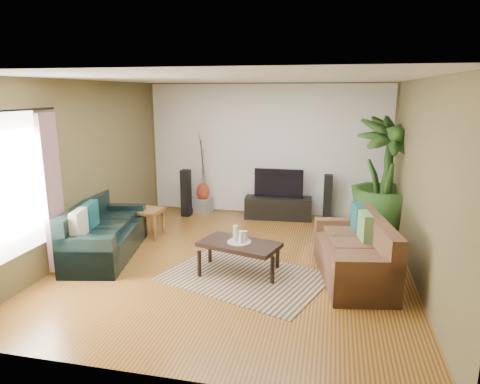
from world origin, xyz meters
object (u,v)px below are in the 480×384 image
(potted_plant, at_px, (385,177))
(pedestal, at_px, (203,206))
(side_table, at_px, (148,223))
(sofa_left, at_px, (106,230))
(coffee_table, at_px, (239,258))
(television, at_px, (279,183))
(vase, at_px, (203,192))
(sofa_right, at_px, (353,248))
(speaker_right, at_px, (328,198))
(speaker_left, at_px, (186,193))
(tv_stand, at_px, (278,208))

(potted_plant, distance_m, pedestal, 3.72)
(side_table, bearing_deg, sofa_left, -104.36)
(coffee_table, xyz_separation_m, pedestal, (-1.42, 2.85, -0.07))
(television, bearing_deg, vase, 178.13)
(sofa_right, bearing_deg, pedestal, -142.10)
(sofa_right, bearing_deg, vase, -142.10)
(sofa_left, distance_m, speaker_right, 4.26)
(potted_plant, bearing_deg, speaker_left, 174.46)
(sofa_left, relative_size, side_table, 3.79)
(potted_plant, bearing_deg, vase, 169.73)
(television, distance_m, pedestal, 1.71)
(vase, bearing_deg, speaker_right, 0.00)
(sofa_left, distance_m, television, 3.53)
(speaker_right, height_order, side_table, speaker_right)
(television, xyz_separation_m, potted_plant, (1.95, -0.59, 0.32))
(speaker_left, bearing_deg, television, 9.60)
(speaker_left, relative_size, speaker_right, 1.04)
(sofa_right, bearing_deg, speaker_right, 178.30)
(speaker_left, relative_size, pedestal, 3.10)
(sofa_left, distance_m, speaker_left, 2.43)
(speaker_right, bearing_deg, television, -178.11)
(pedestal, bearing_deg, television, -1.87)
(speaker_right, distance_m, vase, 2.58)
(television, bearing_deg, sofa_right, -62.39)
(television, height_order, speaker_left, television)
(coffee_table, xyz_separation_m, speaker_left, (-1.70, 2.58, 0.26))
(potted_plant, distance_m, vase, 3.66)
(pedestal, height_order, side_table, side_table)
(speaker_right, height_order, pedestal, speaker_right)
(sofa_left, xyz_separation_m, pedestal, (0.76, 2.66, -0.27))
(sofa_left, distance_m, side_table, 1.04)
(sofa_right, relative_size, speaker_right, 1.94)
(coffee_table, height_order, speaker_left, speaker_left)
(television, height_order, pedestal, television)
(coffee_table, relative_size, television, 1.13)
(sofa_left, distance_m, pedestal, 2.77)
(vase, bearing_deg, pedestal, 0.00)
(sofa_right, height_order, vase, sofa_right)
(sofa_right, distance_m, vase, 4.00)
(potted_plant, distance_m, side_table, 4.26)
(potted_plant, bearing_deg, coffee_table, -134.11)
(speaker_left, bearing_deg, side_table, -96.04)
(tv_stand, xyz_separation_m, side_table, (-2.11, -1.59, 0.03))
(coffee_table, bearing_deg, tv_stand, 102.16)
(sofa_left, xyz_separation_m, side_table, (0.25, 0.99, -0.17))
(speaker_right, xyz_separation_m, pedestal, (-2.58, 0.00, -0.31))
(speaker_right, bearing_deg, coffee_table, -113.36)
(speaker_left, relative_size, side_table, 1.93)
(pedestal, bearing_deg, sofa_right, -41.94)
(sofa_right, distance_m, potted_plant, 2.20)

